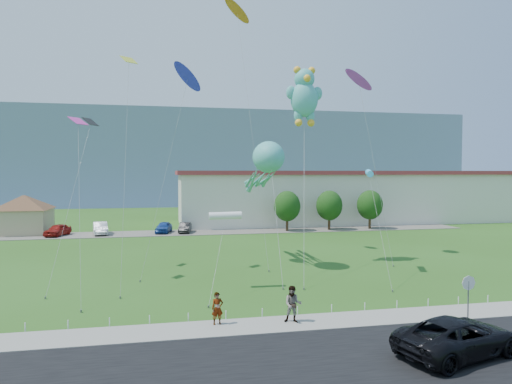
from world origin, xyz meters
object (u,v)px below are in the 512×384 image
stop_sign (468,287)px  pedestrian_right (293,304)px  pavilion (24,211)px  teddy_bear_kite (304,95)px  suv (458,337)px  parked_car_black (185,228)px  parked_car_blue (164,227)px  warehouse (366,196)px  pedestrian_left (217,308)px  octopus_kite (265,167)px  parked_car_silver (100,228)px  parked_car_red (58,230)px

stop_sign → pedestrian_right: 9.32m
pavilion → teddy_bear_kite: bearing=-40.4°
suv → stop_sign: bearing=-56.5°
pavilion → parked_car_black: pavilion is taller
suv → parked_car_blue: suv is taller
warehouse → suv: (-19.87, -52.13, -3.25)m
stop_sign → pedestrian_left: size_ratio=1.51×
suv → pedestrian_left: pedestrian_left is taller
stop_sign → octopus_kite: octopus_kite is taller
pedestrian_left → pedestrian_right: 3.93m
pavilion → parked_car_blue: 18.00m
octopus_kite → pedestrian_left: bearing=-111.4°
stop_sign → teddy_bear_kite: bearing=102.6°
warehouse → teddy_bear_kite: (-20.28, -31.27, 10.49)m
warehouse → pedestrian_left: size_ratio=36.73×
teddy_bear_kite → parked_car_silver: bearing=131.6°
pedestrian_right → pedestrian_left: bearing=-168.8°
stop_sign → suv: size_ratio=0.43×
parked_car_blue → parked_car_red: bearing=-166.0°
pedestrian_right → warehouse: bearing=79.2°
warehouse → parked_car_black: warehouse is taller
parked_car_black → teddy_bear_kite: teddy_bear_kite is taller
stop_sign → pedestrian_left: 13.24m
pedestrian_left → parked_car_blue: size_ratio=0.40×
pavilion → octopus_kite: 37.00m
pavilion → parked_car_silver: size_ratio=1.94×
warehouse → parked_car_silver: 41.35m
warehouse → pedestrian_left: bearing=-122.6°
warehouse → octopus_kite: octopus_kite is taller
teddy_bear_kite → warehouse: bearing=57.0°
suv → octopus_kite: size_ratio=0.42×
warehouse → stop_sign: bearing=-108.9°
pedestrian_left → parked_car_red: (-15.75, 37.08, -0.14)m
suv → parked_car_red: (-25.45, 42.99, -0.09)m
pedestrian_right → parked_car_silver: bearing=129.1°
suv → teddy_bear_kite: teddy_bear_kite is taller
pedestrian_left → parked_car_silver: 38.97m
parked_car_blue → octopus_kite: 25.58m
pedestrian_left → teddy_bear_kite: (9.28, 14.96, 13.69)m
pedestrian_right → parked_car_red: size_ratio=0.45×
parked_car_silver → teddy_bear_kite: size_ratio=0.28×
pavilion → pedestrian_left: 45.17m
pedestrian_left → parked_car_red: pedestrian_left is taller
warehouse → pedestrian_right: 53.37m
pavilion → stop_sign: pavilion is taller
parked_car_red → parked_car_blue: size_ratio=1.02×
stop_sign → parked_car_red: (-28.81, 39.06, -1.08)m
stop_sign → parked_car_silver: (-23.78, 39.45, -1.03)m
pavilion → stop_sign: bearing=-51.6°
teddy_bear_kite → parked_car_blue: bearing=118.2°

